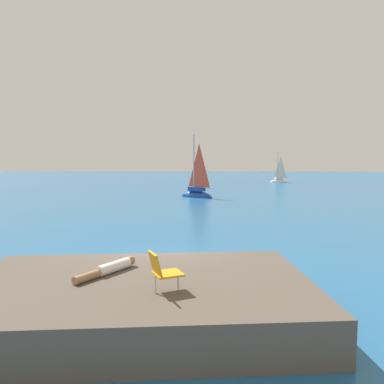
# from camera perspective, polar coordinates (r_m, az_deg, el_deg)

# --- Properties ---
(ground_plane) EXTENTS (160.00, 160.00, 0.00)m
(ground_plane) POSITION_cam_1_polar(r_m,az_deg,el_deg) (11.87, -5.08, -11.73)
(ground_plane) COLOR #236093
(shore_ledge) EXTENTS (7.70, 5.21, 0.88)m
(shore_ledge) POSITION_cam_1_polar(r_m,az_deg,el_deg) (8.42, -8.00, -15.89)
(shore_ledge) COLOR brown
(shore_ledge) RESTS_ON ground
(boulder_seaward) EXTENTS (1.55, 1.34, 1.13)m
(boulder_seaward) POSITION_cam_1_polar(r_m,az_deg,el_deg) (11.16, -4.02, -12.84)
(boulder_seaward) COLOR brown
(boulder_seaward) RESTS_ON ground
(boulder_inland) EXTENTS (1.39, 1.57, 1.06)m
(boulder_inland) POSITION_cam_1_polar(r_m,az_deg,el_deg) (10.72, -7.25, -13.64)
(boulder_inland) COLOR brown
(boulder_inland) RESTS_ON ground
(sailboat_near) EXTENTS (3.22, 2.59, 5.97)m
(sailboat_near) POSITION_cam_1_polar(r_m,az_deg,el_deg) (32.61, 0.73, -0.23)
(sailboat_near) COLOR #193D99
(sailboat_near) RESTS_ON ground
(sailboat_far) EXTENTS (2.57, 1.25, 4.68)m
(sailboat_far) POSITION_cam_1_polar(r_m,az_deg,el_deg) (53.33, 13.02, 1.72)
(sailboat_far) COLOR white
(sailboat_far) RESTS_ON ground
(person_sunbather) EXTENTS (1.05, 1.56, 0.25)m
(person_sunbather) POSITION_cam_1_polar(r_m,az_deg,el_deg) (8.79, -12.37, -11.23)
(person_sunbather) COLOR white
(person_sunbather) RESTS_ON shore_ledge
(beach_chair) EXTENTS (0.75, 0.69, 0.80)m
(beach_chair) POSITION_cam_1_polar(r_m,az_deg,el_deg) (7.40, -4.51, -11.65)
(beach_chair) COLOR orange
(beach_chair) RESTS_ON shore_ledge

